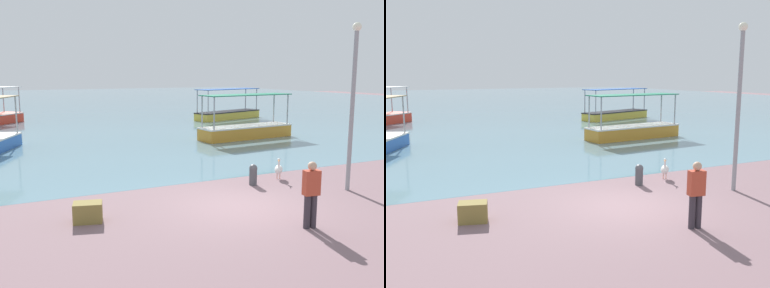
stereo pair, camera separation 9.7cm
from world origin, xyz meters
The scene contains 9 objects.
ground centered at (0.00, 0.00, 0.00)m, with size 120.00×120.00×0.00m, color #7E6066.
harbor_water centered at (0.00, 48.00, 0.00)m, with size 110.00×90.00×0.00m, color slate.
fishing_boat_near_right centered at (11.75, 20.84, 0.51)m, with size 6.56×3.26×2.51m.
fishing_boat_outer centered at (7.25, 11.05, 0.54)m, with size 6.02×2.11×2.58m.
pelican centered at (2.96, 2.15, 0.38)m, with size 0.60×0.69×0.80m.
lamp_post centered at (4.11, -0.03, 3.04)m, with size 0.28×0.28×5.38m.
mooring_bollard centered at (1.65, 1.84, 0.39)m, with size 0.28×0.28×0.73m.
fisherman_standing centered at (0.61, -2.25, 0.91)m, with size 0.43×0.29×1.69m.
cargo_crate centered at (-4.28, 0.58, 0.26)m, with size 0.73×0.51×0.52m, color olive.
Camera 2 is at (-6.34, -10.21, 3.82)m, focal length 40.00 mm.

